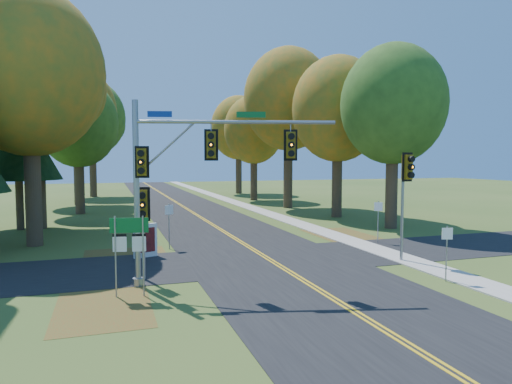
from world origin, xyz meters
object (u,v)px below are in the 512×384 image
object	(u,v)px
route_sign_cluster	(129,240)
info_kiosk	(145,241)
east_signal_pole	(406,179)
traffic_mast	(187,167)

from	to	relation	value
route_sign_cluster	info_kiosk	distance (m)	6.53
east_signal_pole	info_kiosk	distance (m)	12.78
east_signal_pole	route_sign_cluster	distance (m)	12.73
east_signal_pole	info_kiosk	size ratio (longest dim) A/B	3.09
route_sign_cluster	traffic_mast	bearing A→B (deg)	31.95
traffic_mast	east_signal_pole	bearing A→B (deg)	19.23
east_signal_pole	route_sign_cluster	world-z (taller)	east_signal_pole
traffic_mast	east_signal_pole	world-z (taller)	traffic_mast
traffic_mast	route_sign_cluster	world-z (taller)	traffic_mast
traffic_mast	info_kiosk	world-z (taller)	traffic_mast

